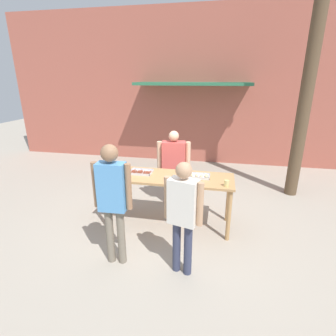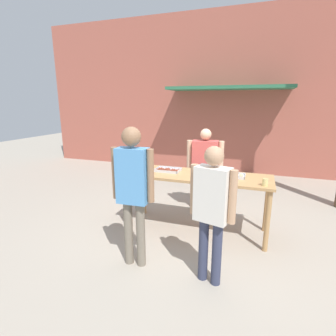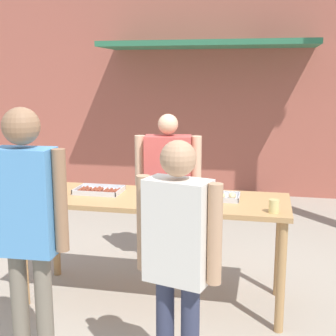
{
  "view_description": "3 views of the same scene",
  "coord_description": "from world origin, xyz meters",
  "px_view_note": "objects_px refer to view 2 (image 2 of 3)",
  "views": [
    {
      "loc": [
        0.84,
        -4.18,
        2.55
      ],
      "look_at": [
        0.0,
        0.0,
        1.08
      ],
      "focal_mm": 28.0,
      "sensor_mm": 36.0,
      "label": 1
    },
    {
      "loc": [
        0.86,
        -3.88,
        2.03
      ],
      "look_at": [
        -0.51,
        0.06,
        0.98
      ],
      "focal_mm": 28.0,
      "sensor_mm": 36.0,
      "label": 2
    },
    {
      "loc": [
        0.91,
        -3.72,
        1.95
      ],
      "look_at": [
        -0.05,
        0.84,
        1.02
      ],
      "focal_mm": 50.0,
      "sensor_mm": 36.0,
      "label": 3
    }
  ],
  "objects_px": {
    "food_tray_sausages": "(168,170)",
    "condiment_jar_ketchup": "(138,171)",
    "person_customer_with_cup": "(212,204)",
    "condiment_jar_mustard": "(132,171)",
    "person_customer_holding_hotdog": "(133,185)",
    "food_tray_buns": "(230,175)",
    "beer_cup": "(265,182)",
    "person_server_behind_table": "(205,164)"
  },
  "relations": [
    {
      "from": "condiment_jar_ketchup",
      "to": "person_customer_with_cup",
      "type": "xyz_separation_m",
      "value": [
        1.34,
        -0.96,
        -0.01
      ]
    },
    {
      "from": "person_customer_with_cup",
      "to": "condiment_jar_mustard",
      "type": "bearing_deg",
      "value": -18.28
    },
    {
      "from": "food_tray_buns",
      "to": "condiment_jar_ketchup",
      "type": "height_order",
      "value": "condiment_jar_ketchup"
    },
    {
      "from": "condiment_jar_mustard",
      "to": "beer_cup",
      "type": "height_order",
      "value": "beer_cup"
    },
    {
      "from": "condiment_jar_ketchup",
      "to": "person_customer_with_cup",
      "type": "relative_size",
      "value": 0.05
    },
    {
      "from": "condiment_jar_mustard",
      "to": "person_customer_with_cup",
      "type": "height_order",
      "value": "person_customer_with_cup"
    },
    {
      "from": "beer_cup",
      "to": "food_tray_sausages",
      "type": "bearing_deg",
      "value": 168.03
    },
    {
      "from": "person_customer_holding_hotdog",
      "to": "person_customer_with_cup",
      "type": "xyz_separation_m",
      "value": [
        0.96,
        -0.02,
        -0.11
      ]
    },
    {
      "from": "condiment_jar_mustard",
      "to": "person_customer_holding_hotdog",
      "type": "bearing_deg",
      "value": -62.59
    },
    {
      "from": "person_customer_holding_hotdog",
      "to": "person_server_behind_table",
      "type": "bearing_deg",
      "value": -105.4
    },
    {
      "from": "food_tray_buns",
      "to": "person_customer_holding_hotdog",
      "type": "xyz_separation_m",
      "value": [
        -1.02,
        -1.24,
        0.12
      ]
    },
    {
      "from": "food_tray_sausages",
      "to": "condiment_jar_mustard",
      "type": "bearing_deg",
      "value": -146.34
    },
    {
      "from": "beer_cup",
      "to": "person_server_behind_table",
      "type": "xyz_separation_m",
      "value": [
        -1.04,
        1.1,
        -0.07
      ]
    },
    {
      "from": "condiment_jar_ketchup",
      "to": "food_tray_buns",
      "type": "bearing_deg",
      "value": 12.55
    },
    {
      "from": "condiment_jar_mustard",
      "to": "person_customer_with_cup",
      "type": "distance_m",
      "value": 1.72
    },
    {
      "from": "food_tray_sausages",
      "to": "condiment_jar_mustard",
      "type": "distance_m",
      "value": 0.59
    },
    {
      "from": "person_server_behind_table",
      "to": "person_customer_holding_hotdog",
      "type": "distance_m",
      "value": 2.08
    },
    {
      "from": "food_tray_sausages",
      "to": "person_customer_with_cup",
      "type": "xyz_separation_m",
      "value": [
        0.95,
        -1.27,
        0.01
      ]
    },
    {
      "from": "food_tray_buns",
      "to": "person_customer_holding_hotdog",
      "type": "relative_size",
      "value": 0.26
    },
    {
      "from": "food_tray_buns",
      "to": "condiment_jar_mustard",
      "type": "xyz_separation_m",
      "value": [
        -1.49,
        -0.33,
        0.02
      ]
    },
    {
      "from": "food_tray_buns",
      "to": "person_customer_with_cup",
      "type": "height_order",
      "value": "person_customer_with_cup"
    },
    {
      "from": "food_tray_buns",
      "to": "person_customer_holding_hotdog",
      "type": "height_order",
      "value": "person_customer_holding_hotdog"
    },
    {
      "from": "condiment_jar_ketchup",
      "to": "beer_cup",
      "type": "relative_size",
      "value": 0.75
    },
    {
      "from": "person_server_behind_table",
      "to": "food_tray_buns",
      "type": "bearing_deg",
      "value": -62.95
    },
    {
      "from": "condiment_jar_mustard",
      "to": "person_server_behind_table",
      "type": "xyz_separation_m",
      "value": [
        0.95,
        1.1,
        -0.05
      ]
    },
    {
      "from": "food_tray_sausages",
      "to": "food_tray_buns",
      "type": "bearing_deg",
      "value": 0.06
    },
    {
      "from": "person_server_behind_table",
      "to": "person_customer_with_cup",
      "type": "height_order",
      "value": "person_customer_with_cup"
    },
    {
      "from": "condiment_jar_mustard",
      "to": "condiment_jar_ketchup",
      "type": "xyz_separation_m",
      "value": [
        0.09,
        0.01,
        0.0
      ]
    },
    {
      "from": "condiment_jar_mustard",
      "to": "beer_cup",
      "type": "xyz_separation_m",
      "value": [
        1.99,
        0.01,
        0.01
      ]
    },
    {
      "from": "beer_cup",
      "to": "person_customer_holding_hotdog",
      "type": "relative_size",
      "value": 0.06
    },
    {
      "from": "condiment_jar_mustard",
      "to": "person_server_behind_table",
      "type": "relative_size",
      "value": 0.05
    },
    {
      "from": "beer_cup",
      "to": "person_customer_with_cup",
      "type": "distance_m",
      "value": 1.1
    },
    {
      "from": "condiment_jar_mustard",
      "to": "person_customer_holding_hotdog",
      "type": "xyz_separation_m",
      "value": [
        0.48,
        -0.92,
        0.1
      ]
    },
    {
      "from": "person_customer_with_cup",
      "to": "food_tray_buns",
      "type": "bearing_deg",
      "value": -77.52
    },
    {
      "from": "food_tray_sausages",
      "to": "person_server_behind_table",
      "type": "distance_m",
      "value": 0.9
    },
    {
      "from": "beer_cup",
      "to": "person_customer_with_cup",
      "type": "bearing_deg",
      "value": -120.2
    },
    {
      "from": "food_tray_buns",
      "to": "person_server_behind_table",
      "type": "relative_size",
      "value": 0.29
    },
    {
      "from": "person_customer_holding_hotdog",
      "to": "person_customer_with_cup",
      "type": "bearing_deg",
      "value": 176.22
    },
    {
      "from": "food_tray_sausages",
      "to": "food_tray_buns",
      "type": "xyz_separation_m",
      "value": [
        1.01,
        0.0,
        0.01
      ]
    },
    {
      "from": "condiment_jar_ketchup",
      "to": "person_customer_holding_hotdog",
      "type": "height_order",
      "value": "person_customer_holding_hotdog"
    },
    {
      "from": "food_tray_sausages",
      "to": "condiment_jar_ketchup",
      "type": "height_order",
      "value": "condiment_jar_ketchup"
    },
    {
      "from": "food_tray_sausages",
      "to": "condiment_jar_ketchup",
      "type": "distance_m",
      "value": 0.5
    }
  ]
}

